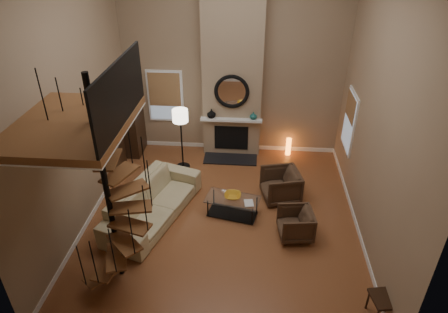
# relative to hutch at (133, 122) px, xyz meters

# --- Properties ---
(ground) EXTENTS (6.00, 6.50, 0.01)m
(ground) POSITION_rel_hutch_xyz_m (2.79, -2.82, -0.95)
(ground) COLOR #A25F34
(ground) RESTS_ON ground
(back_wall) EXTENTS (6.00, 0.02, 5.50)m
(back_wall) POSITION_rel_hutch_xyz_m (2.79, 0.43, 1.80)
(back_wall) COLOR #957C60
(back_wall) RESTS_ON ground
(front_wall) EXTENTS (6.00, 0.02, 5.50)m
(front_wall) POSITION_rel_hutch_xyz_m (2.79, -6.07, 1.80)
(front_wall) COLOR #957C60
(front_wall) RESTS_ON ground
(left_wall) EXTENTS (0.02, 6.50, 5.50)m
(left_wall) POSITION_rel_hutch_xyz_m (-0.21, -2.82, 1.80)
(left_wall) COLOR #957C60
(left_wall) RESTS_ON ground
(right_wall) EXTENTS (0.02, 6.50, 5.50)m
(right_wall) POSITION_rel_hutch_xyz_m (5.79, -2.82, 1.80)
(right_wall) COLOR #957C60
(right_wall) RESTS_ON ground
(baseboard_back) EXTENTS (6.00, 0.02, 0.12)m
(baseboard_back) POSITION_rel_hutch_xyz_m (2.79, 0.42, -0.89)
(baseboard_back) COLOR white
(baseboard_back) RESTS_ON ground
(baseboard_left) EXTENTS (0.02, 6.50, 0.12)m
(baseboard_left) POSITION_rel_hutch_xyz_m (-0.20, -2.82, -0.89)
(baseboard_left) COLOR white
(baseboard_left) RESTS_ON ground
(baseboard_right) EXTENTS (0.02, 6.50, 0.12)m
(baseboard_right) POSITION_rel_hutch_xyz_m (5.78, -2.82, -0.89)
(baseboard_right) COLOR white
(baseboard_right) RESTS_ON ground
(chimney_breast) EXTENTS (1.60, 0.38, 5.50)m
(chimney_breast) POSITION_rel_hutch_xyz_m (2.79, 0.24, 1.80)
(chimney_breast) COLOR #967D61
(chimney_breast) RESTS_ON ground
(hearth) EXTENTS (1.50, 0.60, 0.04)m
(hearth) POSITION_rel_hutch_xyz_m (2.79, -0.25, -0.93)
(hearth) COLOR black
(hearth) RESTS_ON ground
(firebox) EXTENTS (0.95, 0.02, 0.72)m
(firebox) POSITION_rel_hutch_xyz_m (2.79, 0.04, -0.40)
(firebox) COLOR black
(firebox) RESTS_ON chimney_breast
(mantel) EXTENTS (1.70, 0.18, 0.06)m
(mantel) POSITION_rel_hutch_xyz_m (2.79, -0.04, 0.20)
(mantel) COLOR white
(mantel) RESTS_ON chimney_breast
(mirror_frame) EXTENTS (0.94, 0.10, 0.94)m
(mirror_frame) POSITION_rel_hutch_xyz_m (2.79, 0.02, 1.00)
(mirror_frame) COLOR black
(mirror_frame) RESTS_ON chimney_breast
(mirror_disc) EXTENTS (0.80, 0.01, 0.80)m
(mirror_disc) POSITION_rel_hutch_xyz_m (2.79, 0.03, 1.00)
(mirror_disc) COLOR white
(mirror_disc) RESTS_ON chimney_breast
(vase_left) EXTENTS (0.24, 0.24, 0.25)m
(vase_left) POSITION_rel_hutch_xyz_m (2.24, 0.00, 0.35)
(vase_left) COLOR black
(vase_left) RESTS_ON mantel
(vase_right) EXTENTS (0.20, 0.20, 0.21)m
(vase_right) POSITION_rel_hutch_xyz_m (3.39, 0.00, 0.33)
(vase_right) COLOR #195955
(vase_right) RESTS_ON mantel
(window_back) EXTENTS (1.02, 0.06, 1.52)m
(window_back) POSITION_rel_hutch_xyz_m (0.89, 0.40, 0.67)
(window_back) COLOR white
(window_back) RESTS_ON back_wall
(window_right) EXTENTS (0.06, 1.02, 1.52)m
(window_right) POSITION_rel_hutch_xyz_m (5.76, -0.82, 0.68)
(window_right) COLOR white
(window_right) RESTS_ON right_wall
(entry_door) EXTENTS (0.10, 1.05, 2.16)m
(entry_door) POSITION_rel_hutch_xyz_m (-0.17, -1.02, 0.10)
(entry_door) COLOR white
(entry_door) RESTS_ON ground
(loft) EXTENTS (1.70, 2.20, 1.09)m
(loft) POSITION_rel_hutch_xyz_m (0.74, -4.62, 2.29)
(loft) COLOR brown
(loft) RESTS_ON left_wall
(spiral_stair) EXTENTS (1.47, 1.47, 4.06)m
(spiral_stair) POSITION_rel_hutch_xyz_m (1.01, -4.61, 0.83)
(spiral_stair) COLOR black
(spiral_stair) RESTS_ON ground
(hutch) EXTENTS (0.42, 0.89, 1.98)m
(hutch) POSITION_rel_hutch_xyz_m (0.00, 0.00, 0.00)
(hutch) COLOR black
(hutch) RESTS_ON ground
(sofa) EXTENTS (1.88, 2.98, 0.81)m
(sofa) POSITION_rel_hutch_xyz_m (1.21, -2.86, -0.55)
(sofa) COLOR tan
(sofa) RESTS_ON ground
(armchair_near) EXTENTS (1.05, 1.03, 0.79)m
(armchair_near) POSITION_rel_hutch_xyz_m (4.20, -1.90, -0.60)
(armchair_near) COLOR #463020
(armchair_near) RESTS_ON ground
(armchair_far) EXTENTS (0.80, 0.78, 0.65)m
(armchair_far) POSITION_rel_hutch_xyz_m (4.45, -3.30, -0.60)
(armchair_far) COLOR #463020
(armchair_far) RESTS_ON ground
(coffee_table) EXTENTS (1.31, 0.84, 0.45)m
(coffee_table) POSITION_rel_hutch_xyz_m (3.00, -2.68, -0.67)
(coffee_table) COLOR silver
(coffee_table) RESTS_ON ground
(bowl) EXTENTS (0.38, 0.38, 0.09)m
(bowl) POSITION_rel_hutch_xyz_m (3.00, -2.63, -0.45)
(bowl) COLOR gold
(bowl) RESTS_ON coffee_table
(book) EXTENTS (0.24, 0.30, 0.03)m
(book) POSITION_rel_hutch_xyz_m (3.35, -2.83, -0.49)
(book) COLOR gray
(book) RESTS_ON coffee_table
(floor_lamp) EXTENTS (0.41, 0.41, 1.71)m
(floor_lamp) POSITION_rel_hutch_xyz_m (1.52, -0.73, 0.46)
(floor_lamp) COLOR black
(floor_lamp) RESTS_ON ground
(accent_lamp) EXTENTS (0.15, 0.15, 0.52)m
(accent_lamp) POSITION_rel_hutch_xyz_m (4.43, 0.20, -0.70)
(accent_lamp) COLOR orange
(accent_lamp) RESTS_ON ground
(side_chair) EXTENTS (0.52, 0.52, 0.96)m
(side_chair) POSITION_rel_hutch_xyz_m (5.81, -5.18, -0.42)
(side_chair) COLOR black
(side_chair) RESTS_ON ground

